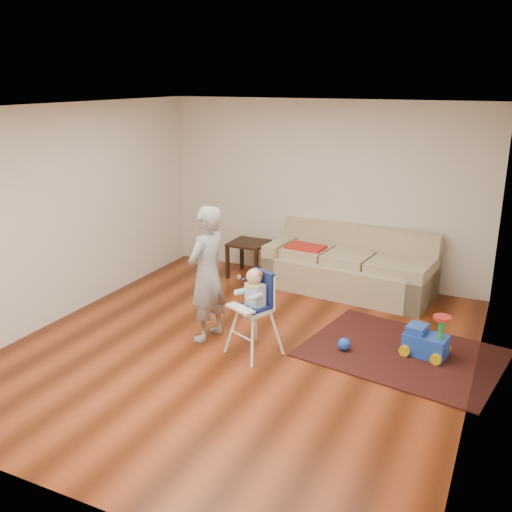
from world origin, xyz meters
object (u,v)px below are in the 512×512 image
at_px(sofa, 349,261).
at_px(side_table, 249,259).
at_px(adult, 207,274).
at_px(ride_on_toy, 427,334).
at_px(toy_ball, 344,344).
at_px(high_chair, 254,313).

bearing_deg(sofa, side_table, -173.96).
bearing_deg(adult, sofa, 162.59).
height_order(ride_on_toy, adult, adult).
relative_size(sofa, toy_ball, 16.82).
height_order(sofa, side_table, sofa).
distance_m(ride_on_toy, adult, 2.57).
relative_size(side_table, adult, 0.34).
xyz_separation_m(sofa, toy_ball, (0.52, -1.88, -0.37)).
xyz_separation_m(side_table, adult, (0.54, -2.22, 0.53)).
height_order(sofa, high_chair, high_chair).
relative_size(sofa, side_table, 4.45).
distance_m(side_table, high_chair, 2.66).
bearing_deg(toy_ball, sofa, 105.30).
distance_m(side_table, ride_on_toy, 3.38).
bearing_deg(ride_on_toy, high_chair, -147.03).
distance_m(side_table, adult, 2.35).
height_order(side_table, toy_ball, side_table).
bearing_deg(side_table, high_chair, -62.73).
bearing_deg(sofa, ride_on_toy, -43.59).
xyz_separation_m(sofa, adult, (-1.06, -2.23, 0.35)).
distance_m(toy_ball, adult, 1.77).
bearing_deg(adult, side_table, -158.13).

